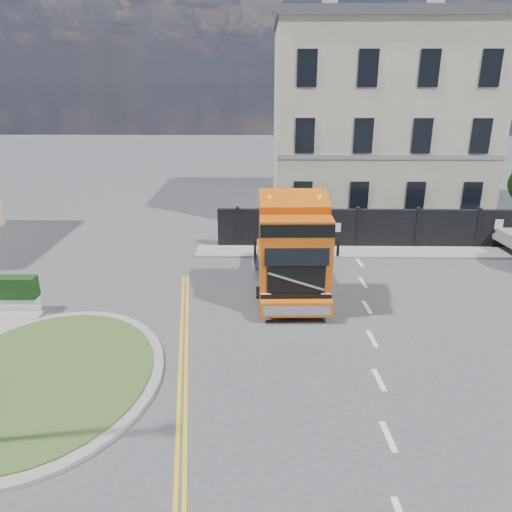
{
  "coord_description": "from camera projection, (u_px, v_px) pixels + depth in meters",
  "views": [
    {
      "loc": [
        -0.67,
        -15.13,
        8.24
      ],
      "look_at": [
        -0.97,
        2.65,
        1.8
      ],
      "focal_mm": 35.0,
      "sensor_mm": 36.0,
      "label": 1
    }
  ],
  "objects": [
    {
      "name": "ground",
      "position": [
        283.0,
        332.0,
        17.01
      ],
      "size": [
        120.0,
        120.0,
        0.0
      ],
      "primitive_type": "plane",
      "color": "#424244",
      "rests_on": "ground"
    },
    {
      "name": "traffic_island",
      "position": [
        42.0,
        378.0,
        14.27
      ],
      "size": [
        6.8,
        6.8,
        0.17
      ],
      "color": "gray",
      "rests_on": "ground"
    },
    {
      "name": "truck",
      "position": [
        292.0,
        253.0,
        19.18
      ],
      "size": [
        2.71,
        6.85,
        4.07
      ],
      "rotation": [
        0.0,
        0.0,
        0.03
      ],
      "color": "black",
      "rests_on": "ground"
    },
    {
      "name": "georgian_building",
      "position": [
        374.0,
        119.0,
        30.47
      ],
      "size": [
        12.3,
        10.3,
        12.8
      ],
      "color": "beige",
      "rests_on": "ground"
    },
    {
      "name": "hoarding_fence",
      "position": [
        408.0,
        229.0,
        25.03
      ],
      "size": [
        18.8,
        0.25,
        2.0
      ],
      "color": "black",
      "rests_on": "ground"
    },
    {
      "name": "pavement_far",
      "position": [
        399.0,
        252.0,
        24.51
      ],
      "size": [
        20.0,
        1.6,
        0.12
      ],
      "primitive_type": "cube",
      "color": "gray",
      "rests_on": "ground"
    }
  ]
}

